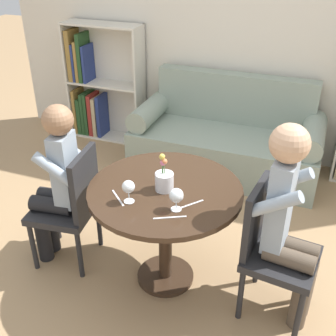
{
  "coord_description": "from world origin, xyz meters",
  "views": [
    {
      "loc": [
        0.81,
        -2.07,
        2.18
      ],
      "look_at": [
        0.0,
        0.05,
        0.88
      ],
      "focal_mm": 45.0,
      "sensor_mm": 36.0,
      "label": 1
    }
  ],
  "objects_px": {
    "couch": "(226,141)",
    "person_left": "(57,183)",
    "wine_glass_left": "(128,187)",
    "bookshelf_left": "(97,87)",
    "chair_left": "(72,203)",
    "chair_right": "(271,246)",
    "person_right": "(290,222)",
    "flower_vase": "(164,180)",
    "wine_glass_right": "(176,196)"
  },
  "relations": [
    {
      "from": "wine_glass_left",
      "to": "chair_left",
      "type": "bearing_deg",
      "value": 162.13
    },
    {
      "from": "person_left",
      "to": "wine_glass_left",
      "type": "xyz_separation_m",
      "value": [
        0.63,
        -0.16,
        0.2
      ]
    },
    {
      "from": "bookshelf_left",
      "to": "wine_glass_left",
      "type": "xyz_separation_m",
      "value": [
        1.45,
        -2.17,
        0.27
      ]
    },
    {
      "from": "person_right",
      "to": "wine_glass_left",
      "type": "distance_m",
      "value": 0.95
    },
    {
      "from": "couch",
      "to": "person_left",
      "type": "distance_m",
      "value": 1.94
    },
    {
      "from": "chair_left",
      "to": "person_left",
      "type": "distance_m",
      "value": 0.18
    },
    {
      "from": "bookshelf_left",
      "to": "chair_right",
      "type": "distance_m",
      "value": 3.01
    },
    {
      "from": "couch",
      "to": "chair_right",
      "type": "height_order",
      "value": "couch"
    },
    {
      "from": "chair_right",
      "to": "person_left",
      "type": "height_order",
      "value": "person_left"
    },
    {
      "from": "chair_right",
      "to": "couch",
      "type": "bearing_deg",
      "value": 28.89
    },
    {
      "from": "wine_glass_left",
      "to": "flower_vase",
      "type": "bearing_deg",
      "value": 54.02
    },
    {
      "from": "chair_right",
      "to": "flower_vase",
      "type": "relative_size",
      "value": 3.64
    },
    {
      "from": "chair_left",
      "to": "person_right",
      "type": "xyz_separation_m",
      "value": [
        1.46,
        0.02,
        0.21
      ]
    },
    {
      "from": "wine_glass_left",
      "to": "wine_glass_right",
      "type": "height_order",
      "value": "wine_glass_left"
    },
    {
      "from": "bookshelf_left",
      "to": "person_left",
      "type": "distance_m",
      "value": 2.17
    },
    {
      "from": "chair_left",
      "to": "flower_vase",
      "type": "xyz_separation_m",
      "value": [
        0.69,
        0.02,
        0.33
      ]
    },
    {
      "from": "chair_left",
      "to": "wine_glass_right",
      "type": "distance_m",
      "value": 0.92
    },
    {
      "from": "couch",
      "to": "person_right",
      "type": "distance_m",
      "value": 1.91
    },
    {
      "from": "chair_right",
      "to": "person_right",
      "type": "bearing_deg",
      "value": -94.76
    },
    {
      "from": "person_left",
      "to": "wine_glass_left",
      "type": "height_order",
      "value": "person_left"
    },
    {
      "from": "person_right",
      "to": "wine_glass_left",
      "type": "height_order",
      "value": "person_right"
    },
    {
      "from": "chair_right",
      "to": "person_right",
      "type": "xyz_separation_m",
      "value": [
        0.08,
        -0.02,
        0.21
      ]
    },
    {
      "from": "chair_right",
      "to": "chair_left",
      "type": "bearing_deg",
      "value": 98.32
    },
    {
      "from": "bookshelf_left",
      "to": "chair_left",
      "type": "height_order",
      "value": "bookshelf_left"
    },
    {
      "from": "couch",
      "to": "person_left",
      "type": "xyz_separation_m",
      "value": [
        -0.78,
        -1.75,
        0.35
      ]
    },
    {
      "from": "person_right",
      "to": "wine_glass_right",
      "type": "distance_m",
      "value": 0.67
    },
    {
      "from": "chair_left",
      "to": "wine_glass_left",
      "type": "distance_m",
      "value": 0.67
    },
    {
      "from": "couch",
      "to": "chair_right",
      "type": "xyz_separation_m",
      "value": [
        0.69,
        -1.69,
        0.18
      ]
    },
    {
      "from": "chair_right",
      "to": "wine_glass_left",
      "type": "xyz_separation_m",
      "value": [
        -0.84,
        -0.21,
        0.36
      ]
    },
    {
      "from": "couch",
      "to": "flower_vase",
      "type": "bearing_deg",
      "value": -90.13
    },
    {
      "from": "couch",
      "to": "chair_left",
      "type": "xyz_separation_m",
      "value": [
        -0.69,
        -1.73,
        0.18
      ]
    },
    {
      "from": "chair_right",
      "to": "person_left",
      "type": "bearing_deg",
      "value": 98.95
    },
    {
      "from": "wine_glass_left",
      "to": "wine_glass_right",
      "type": "relative_size",
      "value": 1.02
    },
    {
      "from": "bookshelf_left",
      "to": "person_left",
      "type": "height_order",
      "value": "bookshelf_left"
    },
    {
      "from": "chair_left",
      "to": "flower_vase",
      "type": "bearing_deg",
      "value": 84.76
    },
    {
      "from": "chair_right",
      "to": "wine_glass_left",
      "type": "relative_size",
      "value": 6.28
    },
    {
      "from": "bookshelf_left",
      "to": "wine_glass_left",
      "type": "height_order",
      "value": "bookshelf_left"
    },
    {
      "from": "chair_right",
      "to": "person_right",
      "type": "distance_m",
      "value": 0.23
    },
    {
      "from": "bookshelf_left",
      "to": "flower_vase",
      "type": "xyz_separation_m",
      "value": [
        1.59,
        -1.97,
        0.24
      ]
    },
    {
      "from": "bookshelf_left",
      "to": "flower_vase",
      "type": "bearing_deg",
      "value": -51.08
    },
    {
      "from": "couch",
      "to": "bookshelf_left",
      "type": "bearing_deg",
      "value": 170.56
    },
    {
      "from": "bookshelf_left",
      "to": "wine_glass_left",
      "type": "bearing_deg",
      "value": -56.3
    },
    {
      "from": "flower_vase",
      "to": "couch",
      "type": "bearing_deg",
      "value": 89.87
    },
    {
      "from": "bookshelf_left",
      "to": "flower_vase",
      "type": "height_order",
      "value": "bookshelf_left"
    },
    {
      "from": "couch",
      "to": "wine_glass_left",
      "type": "distance_m",
      "value": 1.98
    },
    {
      "from": "person_left",
      "to": "wine_glass_left",
      "type": "relative_size",
      "value": 8.58
    },
    {
      "from": "bookshelf_left",
      "to": "couch",
      "type": "bearing_deg",
      "value": -9.44
    },
    {
      "from": "person_right",
      "to": "wine_glass_right",
      "type": "height_order",
      "value": "person_right"
    },
    {
      "from": "person_right",
      "to": "wine_glass_right",
      "type": "bearing_deg",
      "value": 112.08
    },
    {
      "from": "chair_left",
      "to": "bookshelf_left",
      "type": "bearing_deg",
      "value": -162.85
    }
  ]
}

